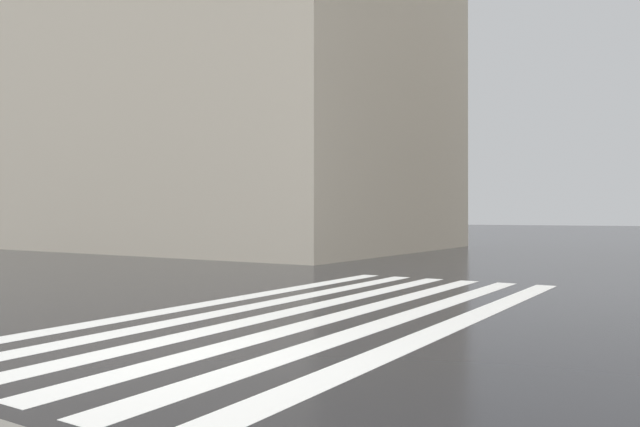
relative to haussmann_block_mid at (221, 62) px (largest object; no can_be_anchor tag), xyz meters
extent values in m
plane|color=black|center=(-20.66, -17.85, -10.43)|extent=(220.00, 220.00, 0.00)
cube|color=silver|center=(-16.66, -19.92, -10.43)|extent=(13.00, 0.50, 0.01)
cube|color=silver|center=(-16.66, -18.92, -10.43)|extent=(13.00, 0.50, 0.01)
cube|color=silver|center=(-16.66, -17.92, -10.43)|extent=(13.00, 0.50, 0.01)
cube|color=silver|center=(-16.66, -16.92, -10.43)|extent=(13.00, 0.50, 0.01)
cube|color=silver|center=(-16.66, -15.92, -10.43)|extent=(13.00, 0.50, 0.01)
cube|color=silver|center=(-16.66, -14.92, -10.43)|extent=(13.00, 0.50, 0.01)
cube|color=beige|center=(0.00, 0.00, -1.70)|extent=(16.31, 23.15, 17.47)
camera|label=1|loc=(-26.45, -23.47, -8.66)|focal=34.73mm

